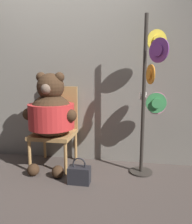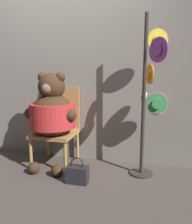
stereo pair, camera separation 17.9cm
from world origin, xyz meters
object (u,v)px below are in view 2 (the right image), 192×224
chair (58,124)px  teddy_bear (52,113)px  hat_display_rack (150,95)px  handbag_on_ground (77,174)px

chair → teddy_bear: size_ratio=0.85×
hat_display_rack → handbag_on_ground: (-0.76, -0.40, -0.87)m
handbag_on_ground → hat_display_rack: bearing=27.6°
teddy_bear → hat_display_rack: bearing=3.0°
teddy_bear → handbag_on_ground: bearing=-37.5°
handbag_on_ground → teddy_bear: bearing=142.5°
hat_display_rack → handbag_on_ground: size_ratio=6.23×
hat_display_rack → handbag_on_ground: bearing=-152.4°
chair → hat_display_rack: 1.30m
hat_display_rack → handbag_on_ground: 1.23m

